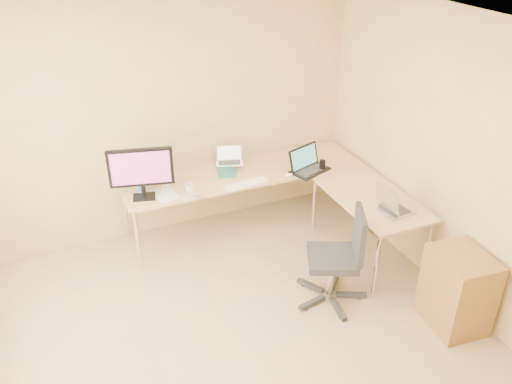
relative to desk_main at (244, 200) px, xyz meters
name	(u,v)px	position (x,y,z in m)	size (l,w,h in m)	color
floor	(247,359)	(-0.72, -1.85, -0.36)	(4.50, 4.50, 0.00)	tan
ceiling	(244,43)	(-0.72, -1.85, 2.24)	(4.50, 4.50, 0.00)	white
wall_back	(165,120)	(-0.72, 0.40, 0.93)	(4.50, 4.50, 0.00)	tan
wall_right	(475,174)	(1.38, -1.85, 0.93)	(4.50, 4.50, 0.00)	tan
desk_main	(244,200)	(0.00, 0.00, 0.00)	(2.65, 0.70, 0.73)	tan
desk_return	(367,226)	(0.98, -1.00, 0.00)	(0.70, 1.30, 0.73)	tan
monitor	(141,174)	(-1.13, -0.14, 0.63)	(0.63, 0.20, 0.54)	black
book_stack	(226,171)	(-0.18, 0.05, 0.39)	(0.19, 0.26, 0.04)	#1E5C55
laptop_center	(229,156)	(-0.10, 0.17, 0.50)	(0.29, 0.22, 0.19)	silver
laptop_black	(310,160)	(0.67, -0.28, 0.50)	(0.42, 0.31, 0.26)	black
keyboard	(247,184)	(-0.09, -0.30, 0.38)	(0.47, 0.13, 0.02)	white
mouse	(288,175)	(0.40, -0.30, 0.38)	(0.09, 0.06, 0.03)	white
mug	(190,188)	(-0.68, -0.21, 0.41)	(0.10, 0.10, 0.09)	beige
cd_stack	(195,194)	(-0.65, -0.30, 0.38)	(0.14, 0.14, 0.03)	white
water_bottle	(140,179)	(-1.13, -0.02, 0.51)	(0.09, 0.09, 0.30)	#4F7BBF
papers	(165,194)	(-0.92, -0.16, 0.37)	(0.21, 0.29, 0.01)	silver
white_box	(148,178)	(-1.00, 0.20, 0.40)	(0.21, 0.15, 0.08)	white
desk_fan	(165,177)	(-0.87, -0.02, 0.49)	(0.20, 0.20, 0.25)	white
black_cup	(322,165)	(0.81, -0.30, 0.42)	(0.07, 0.07, 0.11)	black
laptop_return	(396,200)	(1.02, -1.34, 0.49)	(0.29, 0.36, 0.24)	#B5B5B5
office_chair	(333,255)	(0.29, -1.45, 0.14)	(0.58, 0.58, 0.97)	#282828
cabinet	(457,291)	(1.13, -2.17, -0.01)	(0.43, 0.54, 0.74)	#A26823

